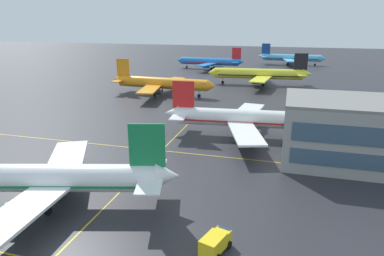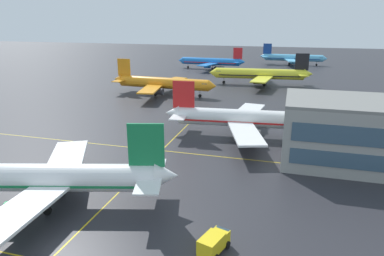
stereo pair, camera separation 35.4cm
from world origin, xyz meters
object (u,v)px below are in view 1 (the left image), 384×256
(service_truck_catering, at_px, (216,242))
(airliner_second_row, at_px, (249,119))
(airliner_third_row, at_px, (161,83))
(airliner_far_right_stand, at_px, (210,62))
(airliner_distant_taxiway, at_px, (291,58))
(airliner_far_left_stand, at_px, (259,74))
(airliner_front_gate, at_px, (42,178))

(service_truck_catering, bearing_deg, airliner_second_row, 91.75)
(airliner_third_row, xyz_separation_m, service_truck_catering, (33.72, -74.98, -2.65))
(airliner_far_right_stand, height_order, airliner_distant_taxiway, airliner_distant_taxiway)
(airliner_second_row, xyz_separation_m, airliner_far_right_stand, (-30.71, 99.70, -0.25))
(airliner_third_row, bearing_deg, service_truck_catering, -65.78)
(airliner_far_left_stand, bearing_deg, airliner_far_right_stand, 126.16)
(airliner_far_left_stand, height_order, service_truck_catering, airliner_far_left_stand)
(airliner_far_right_stand, bearing_deg, airliner_distant_taxiway, 36.13)
(airliner_far_left_stand, distance_m, airliner_distant_taxiway, 66.28)
(airliner_third_row, xyz_separation_m, airliner_far_right_stand, (1.80, 64.39, -0.19))
(airliner_third_row, xyz_separation_m, airliner_far_left_stand, (29.11, 27.01, 0.24))
(airliner_front_gate, xyz_separation_m, service_truck_catering, (24.04, -3.58, -2.72))
(service_truck_catering, bearing_deg, airliner_far_left_stand, 92.59)
(airliner_distant_taxiway, bearing_deg, airliner_second_row, -93.42)
(airliner_far_right_stand, distance_m, service_truck_catering, 143.00)
(airliner_far_right_stand, height_order, service_truck_catering, airliner_far_right_stand)
(airliner_front_gate, distance_m, airliner_far_right_stand, 136.01)
(airliner_second_row, relative_size, airliner_third_row, 1.02)
(airliner_front_gate, height_order, airliner_far_right_stand, airliner_front_gate)
(airliner_far_left_stand, xyz_separation_m, airliner_far_right_stand, (-27.31, 37.38, -0.43))
(airliner_front_gate, relative_size, airliner_far_right_stand, 1.06)
(airliner_third_row, relative_size, service_truck_catering, 8.07)
(airliner_far_left_stand, distance_m, airliner_far_right_stand, 46.30)
(airliner_third_row, bearing_deg, airliner_far_left_stand, 42.85)
(airliner_third_row, height_order, airliner_far_right_stand, airliner_third_row)
(airliner_second_row, height_order, service_truck_catering, airliner_second_row)
(airliner_far_left_stand, relative_size, airliner_distant_taxiway, 1.09)
(airliner_far_left_stand, bearing_deg, service_truck_catering, -87.41)
(airliner_front_gate, xyz_separation_m, airliner_distant_taxiway, (30.45, 163.76, -0.14))
(airliner_second_row, height_order, airliner_far_right_stand, airliner_second_row)
(airliner_front_gate, relative_size, airliner_third_row, 1.00)
(airliner_distant_taxiway, height_order, service_truck_catering, airliner_distant_taxiway)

